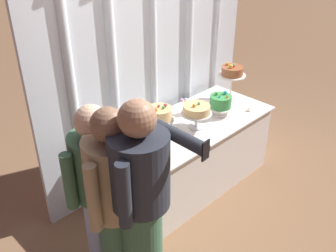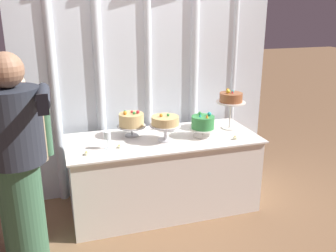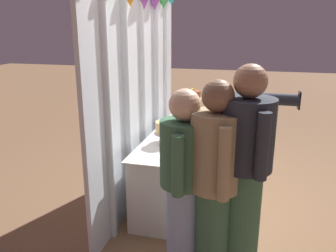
{
  "view_description": "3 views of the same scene",
  "coord_description": "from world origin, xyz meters",
  "px_view_note": "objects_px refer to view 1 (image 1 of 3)",
  "views": [
    {
      "loc": [
        -2.43,
        -2.04,
        2.6
      ],
      "look_at": [
        -0.32,
        0.07,
        0.86
      ],
      "focal_mm": 41.69,
      "sensor_mm": 36.0,
      "label": 1
    },
    {
      "loc": [
        -0.94,
        -3.05,
        1.92
      ],
      "look_at": [
        0.03,
        0.05,
        0.86
      ],
      "focal_mm": 39.76,
      "sensor_mm": 36.0,
      "label": 2
    },
    {
      "loc": [
        -3.49,
        -0.61,
        1.88
      ],
      "look_at": [
        -0.34,
        0.21,
        0.93
      ],
      "focal_mm": 36.51,
      "sensor_mm": 36.0,
      "label": 3
    }
  ],
  "objects_px": {
    "cake_table": "(189,156)",
    "guest_girl_blue_dress": "(142,206)",
    "cake_display_leftmost": "(159,115)",
    "wine_glass": "(158,140)",
    "guest_man_pink_jacket": "(115,202)",
    "guest_man_dark_suit": "(99,190)",
    "cake_display_rightmost": "(232,73)",
    "tealight_near_left": "(167,147)",
    "tealight_near_right": "(249,110)",
    "tealight_far_left": "(148,164)",
    "cake_display_midright": "(220,102)",
    "flower_vase": "(187,108)",
    "cake_display_midleft": "(196,111)"
  },
  "relations": [
    {
      "from": "cake_table",
      "to": "guest_girl_blue_dress",
      "type": "distance_m",
      "value": 1.49
    },
    {
      "from": "cake_display_leftmost",
      "to": "wine_glass",
      "type": "relative_size",
      "value": 1.76
    },
    {
      "from": "cake_display_leftmost",
      "to": "guest_man_pink_jacket",
      "type": "xyz_separation_m",
      "value": [
        -1.01,
        -0.62,
        -0.05
      ]
    },
    {
      "from": "cake_display_leftmost",
      "to": "guest_man_dark_suit",
      "type": "relative_size",
      "value": 0.18
    },
    {
      "from": "guest_girl_blue_dress",
      "to": "cake_table",
      "type": "bearing_deg",
      "value": 29.32
    },
    {
      "from": "cake_display_rightmost",
      "to": "guest_man_dark_suit",
      "type": "xyz_separation_m",
      "value": [
        -1.97,
        -0.32,
        -0.23
      ]
    },
    {
      "from": "tealight_near_left",
      "to": "guest_man_pink_jacket",
      "type": "distance_m",
      "value": 0.91
    },
    {
      "from": "tealight_near_right",
      "to": "guest_man_pink_jacket",
      "type": "relative_size",
      "value": 0.03
    },
    {
      "from": "cake_table",
      "to": "guest_man_dark_suit",
      "type": "height_order",
      "value": "guest_man_dark_suit"
    },
    {
      "from": "cake_display_leftmost",
      "to": "tealight_far_left",
      "type": "distance_m",
      "value": 0.6
    },
    {
      "from": "cake_display_midright",
      "to": "flower_vase",
      "type": "relative_size",
      "value": 1.49
    },
    {
      "from": "cake_display_rightmost",
      "to": "guest_man_dark_suit",
      "type": "bearing_deg",
      "value": -170.84
    },
    {
      "from": "cake_display_midleft",
      "to": "cake_display_rightmost",
      "type": "height_order",
      "value": "cake_display_rightmost"
    },
    {
      "from": "cake_display_midleft",
      "to": "guest_man_dark_suit",
      "type": "bearing_deg",
      "value": -172.35
    },
    {
      "from": "tealight_near_right",
      "to": "guest_girl_blue_dress",
      "type": "height_order",
      "value": "guest_girl_blue_dress"
    },
    {
      "from": "guest_girl_blue_dress",
      "to": "cake_display_midright",
      "type": "bearing_deg",
      "value": 21.06
    },
    {
      "from": "flower_vase",
      "to": "guest_man_pink_jacket",
      "type": "relative_size",
      "value": 0.11
    },
    {
      "from": "cake_table",
      "to": "guest_man_pink_jacket",
      "type": "distance_m",
      "value": 1.44
    },
    {
      "from": "tealight_near_right",
      "to": "guest_man_pink_jacket",
      "type": "bearing_deg",
      "value": -173.02
    },
    {
      "from": "guest_man_pink_jacket",
      "to": "cake_display_rightmost",
      "type": "bearing_deg",
      "value": 15.28
    },
    {
      "from": "cake_display_midleft",
      "to": "tealight_near_right",
      "type": "relative_size",
      "value": 7.2
    },
    {
      "from": "tealight_near_right",
      "to": "guest_man_pink_jacket",
      "type": "height_order",
      "value": "guest_man_pink_jacket"
    },
    {
      "from": "guest_man_pink_jacket",
      "to": "wine_glass",
      "type": "bearing_deg",
      "value": 25.9
    },
    {
      "from": "cake_table",
      "to": "guest_man_pink_jacket",
      "type": "bearing_deg",
      "value": -159.51
    },
    {
      "from": "cake_display_midleft",
      "to": "cake_display_midright",
      "type": "bearing_deg",
      "value": 1.72
    },
    {
      "from": "flower_vase",
      "to": "tealight_near_left",
      "type": "bearing_deg",
      "value": -152.47
    },
    {
      "from": "cake_table",
      "to": "flower_vase",
      "type": "height_order",
      "value": "flower_vase"
    },
    {
      "from": "cake_display_rightmost",
      "to": "tealight_far_left",
      "type": "distance_m",
      "value": 1.5
    },
    {
      "from": "wine_glass",
      "to": "cake_display_midright",
      "type": "bearing_deg",
      "value": 2.98
    },
    {
      "from": "cake_display_leftmost",
      "to": "cake_display_midright",
      "type": "height_order",
      "value": "cake_display_leftmost"
    },
    {
      "from": "guest_man_dark_suit",
      "to": "guest_girl_blue_dress",
      "type": "relative_size",
      "value": 0.89
    },
    {
      "from": "cake_display_rightmost",
      "to": "tealight_near_right",
      "type": "bearing_deg",
      "value": -107.33
    },
    {
      "from": "cake_display_midright",
      "to": "tealight_near_left",
      "type": "bearing_deg",
      "value": -175.4
    },
    {
      "from": "tealight_far_left",
      "to": "guest_man_dark_suit",
      "type": "xyz_separation_m",
      "value": [
        -0.51,
        -0.04,
        0.06
      ]
    },
    {
      "from": "cake_display_midright",
      "to": "cake_display_rightmost",
      "type": "bearing_deg",
      "value": 21.69
    },
    {
      "from": "tealight_near_left",
      "to": "cake_display_midleft",
      "type": "bearing_deg",
      "value": 7.09
    },
    {
      "from": "flower_vase",
      "to": "tealight_far_left",
      "type": "bearing_deg",
      "value": -156.52
    },
    {
      "from": "cake_display_midright",
      "to": "flower_vase",
      "type": "height_order",
      "value": "cake_display_midright"
    },
    {
      "from": "cake_display_midleft",
      "to": "cake_display_midright",
      "type": "distance_m",
      "value": 0.38
    },
    {
      "from": "cake_display_midright",
      "to": "cake_display_rightmost",
      "type": "height_order",
      "value": "cake_display_rightmost"
    },
    {
      "from": "tealight_near_left",
      "to": "guest_girl_blue_dress",
      "type": "height_order",
      "value": "guest_girl_blue_dress"
    },
    {
      "from": "cake_display_midright",
      "to": "tealight_near_left",
      "type": "xyz_separation_m",
      "value": [
        -0.81,
        -0.07,
        -0.12
      ]
    },
    {
      "from": "guest_girl_blue_dress",
      "to": "flower_vase",
      "type": "bearing_deg",
      "value": 32.06
    },
    {
      "from": "tealight_near_right",
      "to": "cake_display_leftmost",
      "type": "bearing_deg",
      "value": 156.76
    },
    {
      "from": "guest_man_pink_jacket",
      "to": "tealight_far_left",
      "type": "bearing_deg",
      "value": 25.97
    },
    {
      "from": "flower_vase",
      "to": "cake_table",
      "type": "bearing_deg",
      "value": -130.54
    },
    {
      "from": "wine_glass",
      "to": "tealight_near_left",
      "type": "xyz_separation_m",
      "value": [
        0.1,
        -0.02,
        -0.1
      ]
    },
    {
      "from": "cake_display_rightmost",
      "to": "tealight_far_left",
      "type": "bearing_deg",
      "value": -169.09
    },
    {
      "from": "cake_display_rightmost",
      "to": "tealight_far_left",
      "type": "xyz_separation_m",
      "value": [
        -1.45,
        -0.28,
        -0.29
      ]
    },
    {
      "from": "cake_table",
      "to": "wine_glass",
      "type": "height_order",
      "value": "wine_glass"
    }
  ]
}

